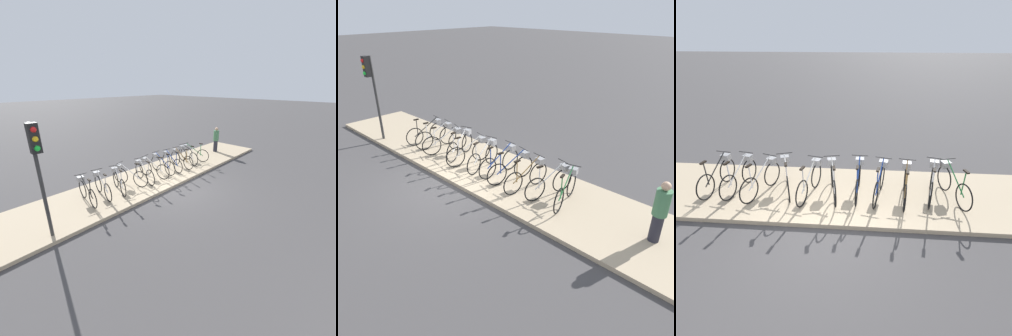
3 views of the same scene
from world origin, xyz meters
TOP-DOWN VIEW (x-y plane):
  - ground_plane at (0.00, 0.00)m, footprint 120.00×120.00m
  - sidewalk at (0.00, 1.45)m, footprint 15.97×2.89m
  - parked_bicycle_0 at (-3.31, 1.44)m, footprint 0.46×1.71m
  - parked_bicycle_1 at (-2.65, 1.45)m, footprint 0.50×1.70m
  - parked_bicycle_2 at (-1.96, 1.33)m, footprint 0.67×1.64m
  - parked_bicycle_3 at (-1.32, 1.48)m, footprint 0.68×1.64m
  - parked_bicycle_4 at (-0.60, 1.32)m, footprint 0.53×1.69m
  - parked_bicycle_5 at (0.01, 1.40)m, footprint 0.50×1.70m
  - parked_bicycle_6 at (0.71, 1.48)m, footprint 0.46×1.72m
  - parked_bicycle_7 at (1.31, 1.39)m, footprint 0.54×1.69m
  - parked_bicycle_8 at (1.99, 1.33)m, footprint 0.46×1.71m
  - parked_bicycle_9 at (2.72, 1.49)m, footprint 0.57×1.68m
  - parked_bicycle_10 at (3.26, 1.46)m, footprint 0.58×1.68m

SIDE VIEW (x-z plane):
  - ground_plane at x=0.00m, z-range 0.00..0.00m
  - sidewalk at x=0.00m, z-range 0.00..0.12m
  - parked_bicycle_0 at x=-3.31m, z-range 0.05..1.10m
  - parked_bicycle_1 at x=-2.65m, z-range 0.05..1.10m
  - parked_bicycle_2 at x=-1.96m, z-range 0.05..1.10m
  - parked_bicycle_3 at x=-1.32m, z-range 0.05..1.10m
  - parked_bicycle_4 at x=-0.60m, z-range 0.05..1.10m
  - parked_bicycle_5 at x=0.01m, z-range 0.05..1.10m
  - parked_bicycle_6 at x=0.71m, z-range 0.05..1.10m
  - parked_bicycle_7 at x=1.31m, z-range 0.05..1.10m
  - parked_bicycle_8 at x=1.99m, z-range 0.05..1.10m
  - parked_bicycle_9 at x=2.72m, z-range 0.05..1.10m
  - parked_bicycle_10 at x=3.26m, z-range 0.05..1.10m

